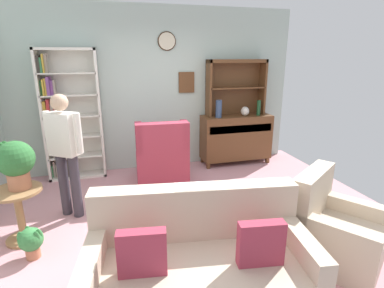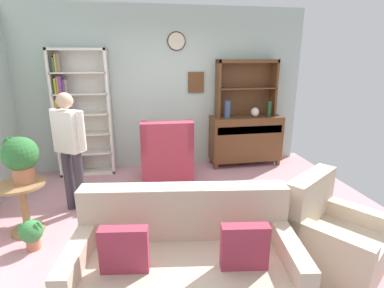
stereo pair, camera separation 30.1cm
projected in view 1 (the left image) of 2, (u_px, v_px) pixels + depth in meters
The scene contains 18 objects.
ground_plane at pixel (189, 223), 3.67m from camera, with size 5.40×4.60×0.02m, color #C68C93.
wall_back at pixel (158, 90), 5.24m from camera, with size 5.00×0.09×2.80m.
area_rug at pixel (212, 233), 3.44m from camera, with size 2.33×1.72×0.01m, color #846651.
bookshelf at pixel (68, 117), 4.79m from camera, with size 0.90×0.30×2.10m.
sideboard at pixel (236, 137), 5.61m from camera, with size 1.30×0.45×0.92m.
sideboard_hutch at pixel (236, 80), 5.41m from camera, with size 1.10×0.26×1.00m.
vase_tall at pixel (219, 109), 5.27m from camera, with size 0.11×0.11×0.31m, color #33476B.
vase_round at pixel (245, 111), 5.44m from camera, with size 0.15×0.15×0.17m, color beige.
bottle_wine at pixel (259, 108), 5.47m from camera, with size 0.07×0.07×0.28m, color #194223.
couch_floral at pixel (199, 265), 2.47m from camera, with size 1.90×1.10×0.90m.
armchair_floral at pixel (334, 232), 2.97m from camera, with size 1.06×1.07×0.88m.
wingback_chair at pixel (162, 161), 4.67m from camera, with size 0.83×0.85×1.05m.
plant_stand at pixel (19, 209), 3.22m from camera, with size 0.52×0.52×0.61m.
potted_plant_large at pixel (15, 161), 3.11m from camera, with size 0.38×0.38×0.53m.
potted_plant_small at pixel (31, 241), 2.99m from camera, with size 0.24×0.24×0.33m.
person_reading at pixel (65, 148), 3.61m from camera, with size 0.48×0.36×1.56m.
coffee_table at pixel (194, 204), 3.39m from camera, with size 0.80×0.50×0.42m.
book_stack at pixel (183, 195), 3.38m from camera, with size 0.20×0.16×0.07m.
Camera 1 is at (-0.82, -3.13, 1.98)m, focal length 27.79 mm.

